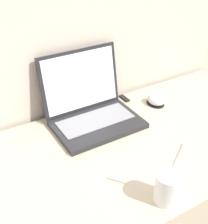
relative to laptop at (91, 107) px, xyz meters
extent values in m
cube|color=beige|center=(0.06, -0.22, -0.42)|extent=(1.36, 0.65, 0.72)
cube|color=#232326|center=(0.00, -0.05, -0.05)|extent=(0.33, 0.22, 0.02)
cube|color=gray|center=(0.00, -0.04, -0.04)|extent=(0.29, 0.12, 0.00)
cube|color=#232326|center=(0.00, 0.08, 0.08)|extent=(0.33, 0.06, 0.25)
cube|color=white|center=(0.00, 0.08, 0.08)|extent=(0.31, 0.05, 0.22)
cylinder|color=white|center=(-0.02, -0.48, -0.01)|extent=(0.08, 0.08, 0.10)
cylinder|color=black|center=(-0.02, -0.48, 0.03)|extent=(0.07, 0.07, 0.01)
cylinder|color=white|center=(-0.01, -0.48, 0.06)|extent=(0.02, 0.04, 0.18)
ellipsoid|color=black|center=(0.30, -0.04, -0.06)|extent=(0.07, 0.09, 0.01)
ellipsoid|color=silver|center=(0.30, -0.04, -0.04)|extent=(0.06, 0.09, 0.04)
cube|color=black|center=(0.21, 0.07, -0.06)|extent=(0.02, 0.06, 0.01)
camera|label=1|loc=(-0.49, -0.92, 0.64)|focal=50.00mm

